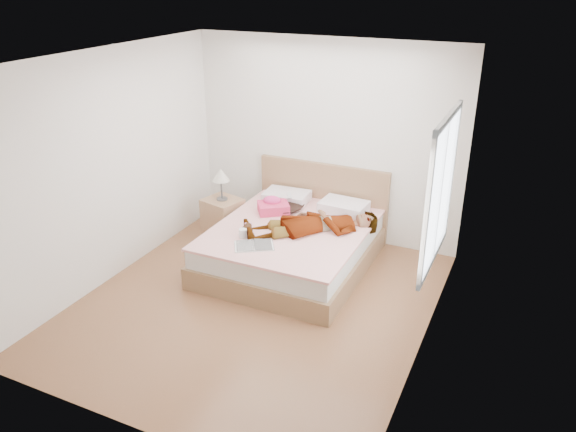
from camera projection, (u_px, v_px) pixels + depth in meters
The scene contains 11 objects.
ground at pixel (255, 303), 6.11m from camera, with size 4.00×4.00×0.00m, color #54311A.
woman at pixel (314, 220), 6.61m from camera, with size 0.61×1.63×0.22m, color white.
hair at pixel (286, 204), 7.23m from camera, with size 0.47×0.58×0.09m, color black.
phone at pixel (289, 195), 7.09m from camera, with size 0.05×0.11×0.01m, color silver.
room_shell at pixel (440, 191), 5.07m from camera, with size 4.00×4.00×4.00m.
bed at pixel (294, 242), 6.86m from camera, with size 1.80×2.08×1.00m.
towel at pixel (273, 206), 7.08m from camera, with size 0.48×0.46×0.20m.
magazine at pixel (254, 246), 6.24m from camera, with size 0.52×0.47×0.03m.
coffee_mug at pixel (243, 233), 6.43m from camera, with size 0.14×0.12×0.10m.
plush_toy at pixel (247, 229), 6.50m from camera, with size 0.18×0.23×0.11m.
nightstand at pixel (223, 216), 7.46m from camera, with size 0.55×0.51×0.99m.
Camera 1 is at (2.51, -4.56, 3.36)m, focal length 35.00 mm.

